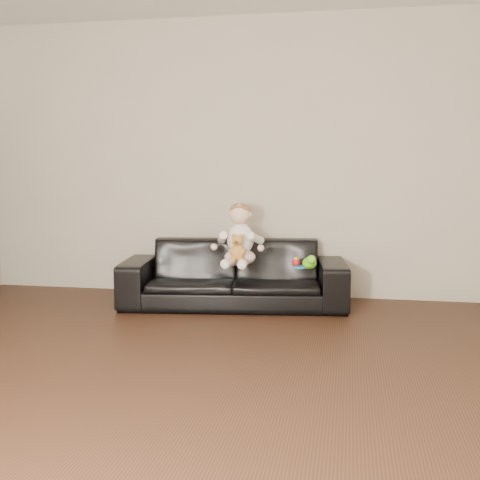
% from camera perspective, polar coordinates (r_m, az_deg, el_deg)
% --- Properties ---
extents(floor, '(5.50, 5.50, 0.00)m').
position_cam_1_polar(floor, '(3.27, -9.37, -14.85)').
color(floor, '#371F13').
rests_on(floor, ground).
extents(wall_back, '(5.00, 0.00, 5.00)m').
position_cam_1_polar(wall_back, '(5.71, -0.21, 7.79)').
color(wall_back, '#B9AF9B').
rests_on(wall_back, ground).
extents(sofa, '(2.02, 0.99, 0.57)m').
position_cam_1_polar(sofa, '(5.28, -0.58, -3.20)').
color(sofa, black).
rests_on(sofa, floor).
extents(baby, '(0.36, 0.45, 0.53)m').
position_cam_1_polar(baby, '(5.12, -0.03, 0.16)').
color(baby, silver).
rests_on(baby, sofa).
extents(teddy_bear, '(0.14, 0.14, 0.22)m').
position_cam_1_polar(teddy_bear, '(4.97, -0.25, -0.76)').
color(teddy_bear, '#BA7F35').
rests_on(teddy_bear, sofa).
extents(toy_green, '(0.12, 0.15, 0.10)m').
position_cam_1_polar(toy_green, '(5.01, 6.60, -2.19)').
color(toy_green, '#62D218').
rests_on(toy_green, sofa).
extents(toy_rattle, '(0.09, 0.09, 0.07)m').
position_cam_1_polar(toy_rattle, '(5.11, 5.34, -2.15)').
color(toy_rattle, red).
rests_on(toy_rattle, sofa).
extents(toy_blue_disc, '(0.12, 0.12, 0.02)m').
position_cam_1_polar(toy_blue_disc, '(5.06, 5.78, -2.55)').
color(toy_blue_disc, '#1989C8').
rests_on(toy_blue_disc, sofa).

